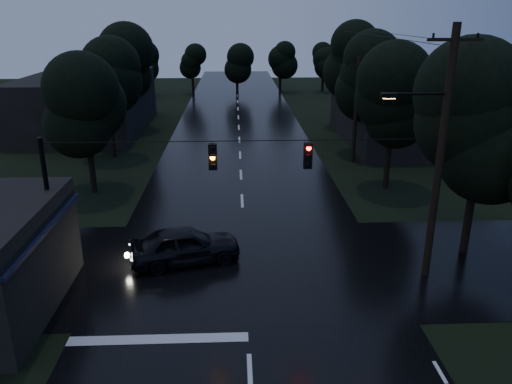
{
  "coord_description": "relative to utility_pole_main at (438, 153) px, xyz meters",
  "views": [
    {
      "loc": [
        -0.34,
        -7.13,
        10.24
      ],
      "look_at": [
        0.53,
        13.36,
        2.93
      ],
      "focal_mm": 35.0,
      "sensor_mm": 36.0,
      "label": 1
    }
  ],
  "objects": [
    {
      "name": "main_road",
      "position": [
        -7.41,
        19.0,
        -5.26
      ],
      "size": [
        12.0,
        120.0,
        0.02
      ],
      "primitive_type": "cube",
      "color": "black",
      "rests_on": "ground"
    },
    {
      "name": "cross_street",
      "position": [
        -7.41,
        1.0,
        -5.26
      ],
      "size": [
        60.0,
        9.0,
        0.02
      ],
      "primitive_type": "cube",
      "color": "black",
      "rests_on": "ground"
    },
    {
      "name": "building_far_right",
      "position": [
        6.59,
        23.0,
        -3.06
      ],
      "size": [
        10.0,
        14.0,
        4.4
      ],
      "primitive_type": "cube",
      "color": "black",
      "rests_on": "ground"
    },
    {
      "name": "building_far_left",
      "position": [
        -21.41,
        29.0,
        -2.76
      ],
      "size": [
        10.0,
        16.0,
        5.0
      ],
      "primitive_type": "cube",
      "color": "black",
      "rests_on": "ground"
    },
    {
      "name": "utility_pole_main",
      "position": [
        0.0,
        0.0,
        0.0
      ],
      "size": [
        3.5,
        0.3,
        10.0
      ],
      "color": "black",
      "rests_on": "ground"
    },
    {
      "name": "utility_pole_far",
      "position": [
        0.89,
        17.0,
        -1.38
      ],
      "size": [
        2.0,
        0.3,
        7.5
      ],
      "color": "black",
      "rests_on": "ground"
    },
    {
      "name": "anchor_pole_left",
      "position": [
        -14.91,
        0.0,
        -2.26
      ],
      "size": [
        0.18,
        0.18,
        6.0
      ],
      "primitive_type": "cylinder",
      "color": "black",
      "rests_on": "ground"
    },
    {
      "name": "span_signals",
      "position": [
        -6.85,
        -0.01,
        -0.01
      ],
      "size": [
        15.0,
        0.37,
        1.12
      ],
      "color": "black",
      "rests_on": "ground"
    },
    {
      "name": "tree_corner_near",
      "position": [
        2.59,
        2.0,
        0.74
      ],
      "size": [
        4.48,
        4.48,
        9.44
      ],
      "color": "black",
      "rests_on": "ground"
    },
    {
      "name": "tree_left_a",
      "position": [
        -16.41,
        11.0,
        -0.02
      ],
      "size": [
        3.92,
        3.92,
        8.26
      ],
      "color": "black",
      "rests_on": "ground"
    },
    {
      "name": "tree_left_b",
      "position": [
        -17.01,
        19.0,
        0.36
      ],
      "size": [
        4.2,
        4.2,
        8.85
      ],
      "color": "black",
      "rests_on": "ground"
    },
    {
      "name": "tree_left_c",
      "position": [
        -17.61,
        29.0,
        0.74
      ],
      "size": [
        4.48,
        4.48,
        9.44
      ],
      "color": "black",
      "rests_on": "ground"
    },
    {
      "name": "tree_right_a",
      "position": [
        1.59,
        11.0,
        0.36
      ],
      "size": [
        4.2,
        4.2,
        8.85
      ],
      "color": "black",
      "rests_on": "ground"
    },
    {
      "name": "tree_right_b",
      "position": [
        2.19,
        19.0,
        0.74
      ],
      "size": [
        4.48,
        4.48,
        9.44
      ],
      "color": "black",
      "rests_on": "ground"
    },
    {
      "name": "tree_right_c",
      "position": [
        2.79,
        29.0,
        1.11
      ],
      "size": [
        4.76,
        4.76,
        10.03
      ],
      "color": "black",
      "rests_on": "ground"
    },
    {
      "name": "car",
      "position": [
        -9.99,
        1.57,
        -4.45
      ],
      "size": [
        5.07,
        3.03,
        1.62
      ],
      "primitive_type": "imported",
      "rotation": [
        0.0,
        0.0,
        1.82
      ],
      "color": "black",
      "rests_on": "ground"
    }
  ]
}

